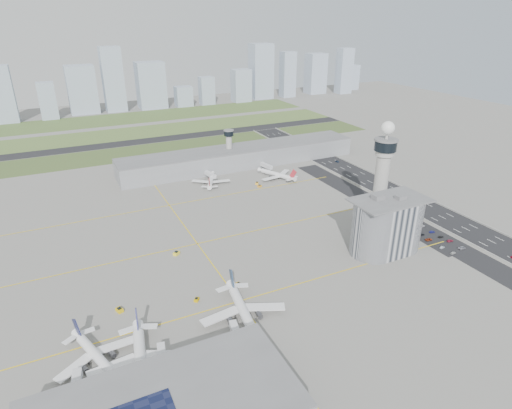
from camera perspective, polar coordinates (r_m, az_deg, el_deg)
name	(u,v)px	position (r m, az deg, el deg)	size (l,w,h in m)	color
ground	(283,252)	(239.13, 3.68, -6.37)	(1000.00, 1000.00, 0.00)	gray
grass_strip_0	(152,151)	(429.49, -13.67, 7.01)	(480.00, 50.00, 0.08)	#3D5227
grass_strip_1	(136,133)	(500.63, -15.66, 9.18)	(480.00, 60.00, 0.08)	#566D33
grass_strip_2	(123,118)	(577.60, -17.26, 10.90)	(480.00, 70.00, 0.08)	#576D33
runway	(144,141)	(464.43, -14.73, 8.17)	(480.00, 22.00, 0.10)	black
highway	(435,214)	(306.88, 22.77, -1.14)	(28.00, 500.00, 0.10)	black
barrier_left	(419,217)	(296.86, 20.96, -1.56)	(0.60, 500.00, 1.20)	#9E9E99
barrier_right	(450,209)	(316.79, 24.50, -0.56)	(0.60, 500.00, 1.20)	#9E9E99
landside_road	(418,227)	(283.57, 20.81, -2.87)	(18.00, 260.00, 0.08)	black
parking_lot	(431,236)	(275.20, 22.27, -3.95)	(20.00, 44.00, 0.10)	black
taxiway_line_h_0	(239,301)	(201.73, -2.24, -12.77)	(260.00, 0.60, 0.01)	yellow
taxiway_line_h_1	(197,244)	(249.27, -7.83, -5.21)	(260.00, 0.60, 0.01)	yellow
taxiway_line_h_2	(169,205)	(301.28, -11.48, -0.12)	(260.00, 0.60, 0.01)	yellow
taxiway_line_v	(197,244)	(249.27, -7.83, -5.21)	(0.60, 260.00, 0.01)	yellow
control_tower	(383,169)	(270.08, 16.52, 4.50)	(14.00, 14.00, 64.50)	#ADAAA5
secondary_tower	(229,145)	(369.05, -3.62, 7.93)	(8.60, 8.60, 31.90)	#ADAAA5
admin_building	(387,225)	(244.54, 17.05, -2.67)	(42.00, 24.00, 33.50)	#B2B2B7
terminal_pier	(241,156)	(374.16, -2.04, 6.45)	(210.00, 32.00, 15.80)	gray
airplane_near_a	(96,352)	(179.20, -20.51, -17.96)	(37.79, 32.12, 10.58)	white
airplane_near_b	(140,357)	(170.99, -15.26, -19.05)	(45.11, 38.35, 12.63)	white
airplane_near_c	(244,307)	(187.72, -1.62, -13.56)	(45.06, 38.30, 12.62)	white
airplane_far_a	(211,177)	(334.53, -6.03, 3.63)	(35.40, 30.09, 9.91)	white
airplane_far_b	(276,172)	(344.39, 2.69, 4.41)	(38.30, 32.56, 10.72)	white
jet_bridge_near_0	(75,405)	(166.84, -23.03, -23.41)	(14.00, 3.00, 5.70)	silver
jet_bridge_near_1	(164,375)	(167.81, -12.15, -21.31)	(14.00, 3.00, 5.70)	silver
jet_bridge_near_2	(241,349)	(174.01, -2.05, -18.65)	(14.00, 3.00, 5.70)	silver
jet_bridge_far_0	(206,174)	(348.59, -6.68, 4.08)	(14.00, 3.00, 5.70)	silver
jet_bridge_far_1	(261,165)	(366.81, 0.72, 5.26)	(14.00, 3.00, 5.70)	silver
tug_0	(119,310)	(204.35, -17.75, -13.20)	(2.36, 3.43, 1.99)	#E2B70B
tug_1	(197,299)	(203.31, -7.93, -12.41)	(1.89, 2.74, 1.59)	#D1A100
tug_2	(239,284)	(211.44, -2.34, -10.57)	(1.93, 2.81, 1.63)	#CF8E04
tug_3	(176,253)	(239.99, -10.57, -6.37)	(2.42, 3.52, 2.05)	yellow
tug_4	(257,183)	(332.33, 0.13, 2.88)	(2.22, 3.23, 1.88)	yellow
tug_5	(260,186)	(326.79, 0.48, 2.49)	(2.08, 3.02, 1.76)	orange
car_lot_0	(453,253)	(260.64, 24.79, -5.86)	(1.49, 3.70, 1.26)	beige
car_lot_1	(442,247)	(264.10, 23.59, -5.26)	(1.17, 3.36, 1.11)	#97A2AC
car_lot_2	(429,239)	(269.81, 22.04, -4.34)	(2.07, 4.49, 1.25)	#A03B1B
car_lot_3	(421,234)	(274.15, 21.12, -3.72)	(1.80, 4.42, 1.28)	black
car_lot_4	(416,231)	(276.58, 20.55, -3.38)	(1.48, 3.67, 1.25)	navy
car_lot_5	(407,227)	(280.97, 19.50, -2.78)	(1.33, 3.82, 1.26)	silver
car_lot_6	(462,248)	(268.03, 25.76, -5.22)	(2.09, 4.52, 1.26)	#9FA0AD
car_lot_7	(450,241)	(273.26, 24.45, -4.41)	(1.69, 4.15, 1.20)	#A0233F
car_lot_8	(441,237)	(275.76, 23.41, -3.96)	(1.44, 3.57, 1.22)	black
car_lot_9	(432,232)	(279.77, 22.43, -3.39)	(1.27, 3.64, 1.20)	#121550
car_lot_10	(422,226)	(284.97, 21.24, -2.68)	(2.03, 4.41, 1.22)	silver
car_lot_11	(415,223)	(287.96, 20.50, -2.28)	(1.67, 4.10, 1.19)	gray
car_hw_1	(394,193)	(330.48, 17.92, 1.47)	(1.20, 3.43, 1.13)	black
car_hw_2	(337,161)	(390.73, 10.77, 5.67)	(1.86, 4.03, 1.12)	navy
car_hw_4	(291,146)	(432.99, 4.65, 7.83)	(1.47, 3.66, 1.25)	#8A969D
skyline_bldg_5	(2,95)	(606.46, -30.74, 12.49)	(25.49, 20.39, 66.89)	#9EADC1
skyline_bldg_6	(48,101)	(604.58, -26.03, 12.32)	(20.04, 16.03, 45.20)	#9EADC1
skyline_bldg_7	(82,90)	(623.66, -22.19, 14.01)	(35.76, 28.61, 61.22)	#9EADC1
skyline_bldg_8	(113,79)	(621.02, -18.53, 15.52)	(26.33, 21.06, 83.39)	#9EADC1
skyline_bldg_9	(151,85)	(631.82, -13.83, 15.19)	(36.96, 29.57, 62.11)	#9EADC1
skyline_bldg_10	(184,96)	(636.74, -9.63, 14.03)	(23.01, 18.41, 27.75)	#9EADC1
skyline_bldg_11	(207,91)	(646.10, -6.59, 14.85)	(20.22, 16.18, 38.97)	#9EADC1
skyline_bldg_12	(241,86)	(663.26, -2.00, 15.56)	(26.14, 20.92, 46.89)	#9EADC1
skyline_bldg_13	(261,71)	(688.25, 0.67, 17.33)	(32.26, 25.81, 81.20)	#9EADC1
skyline_bldg_14	(288,75)	(703.36, 4.25, 16.90)	(21.59, 17.28, 68.75)	#9EADC1
skyline_bldg_15	(316,74)	(741.74, 7.95, 16.90)	(30.25, 24.20, 63.40)	#9EADC1
skyline_bldg_16	(344,71)	(749.85, 11.67, 17.04)	(23.04, 18.43, 71.56)	#9EADC1
skyline_bldg_17	(351,77)	(795.30, 12.56, 16.23)	(22.64, 18.11, 41.06)	#9EADC1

